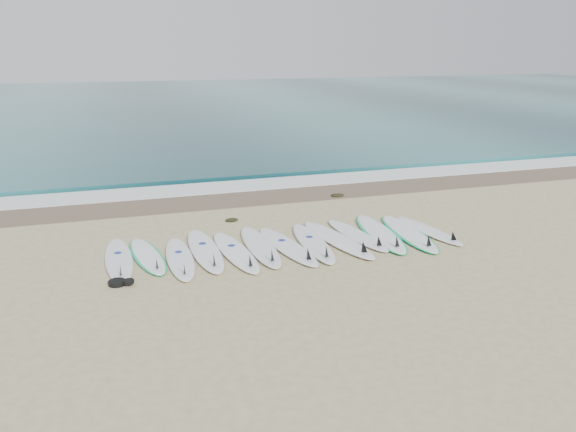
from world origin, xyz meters
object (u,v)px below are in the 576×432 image
object	(u,v)px
surfboard_6	(289,246)
leash_coil	(120,282)
surfboard_0	(119,260)
surfboard_12	(430,231)

from	to	relation	value
surfboard_6	leash_coil	bearing A→B (deg)	-174.11
surfboard_0	leash_coil	xyz separation A→B (m)	(-0.01, -1.15, -0.01)
surfboard_6	surfboard_12	bearing A→B (deg)	-7.21
surfboard_12	leash_coil	size ratio (longest dim) A/B	5.21
surfboard_6	surfboard_12	distance (m)	3.47
surfboard_0	surfboard_6	world-z (taller)	surfboard_6
leash_coil	surfboard_6	bearing A→B (deg)	13.73
surfboard_0	leash_coil	world-z (taller)	surfboard_0
surfboard_12	leash_coil	distance (m)	7.03
surfboard_0	surfboard_12	world-z (taller)	surfboard_0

